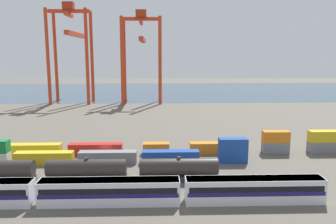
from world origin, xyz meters
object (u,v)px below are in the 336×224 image
(passenger_train, at_px, (110,191))
(shipping_container_2, at_px, (44,158))
(shipping_container_11, at_px, (156,148))
(shipping_container_13, at_px, (275,147))
(gantry_crane_central, at_px, (142,47))
(gantry_crane_west, at_px, (72,43))
(shipping_container_12, at_px, (216,148))
(freight_tank_row, at_px, (87,170))
(shipping_container_4, at_px, (171,157))
(shipping_container_15, at_px, (334,147))

(passenger_train, relative_size, shipping_container_2, 5.49)
(shipping_container_11, distance_m, shipping_container_13, 27.83)
(gantry_crane_central, bearing_deg, gantry_crane_west, 178.96)
(shipping_container_12, bearing_deg, passenger_train, -128.49)
(freight_tank_row, relative_size, gantry_crane_central, 1.11)
(shipping_container_4, height_order, shipping_container_12, same)
(shipping_container_11, xyz_separation_m, gantry_crane_west, (-39.63, 88.58, 26.70))
(shipping_container_4, bearing_deg, shipping_container_11, 115.45)
(freight_tank_row, bearing_deg, gantry_crane_central, 86.94)
(shipping_container_4, bearing_deg, passenger_train, -116.99)
(shipping_container_2, xyz_separation_m, gantry_crane_central, (16.68, 94.45, 24.65))
(freight_tank_row, relative_size, shipping_container_15, 3.92)
(passenger_train, bearing_deg, shipping_container_11, 74.99)
(shipping_container_2, xyz_separation_m, shipping_container_15, (65.26, 6.46, 0.00))
(shipping_container_2, bearing_deg, shipping_container_12, 9.80)
(shipping_container_13, xyz_separation_m, gantry_crane_central, (-34.67, 87.98, 24.65))
(shipping_container_11, distance_m, shipping_container_15, 41.74)
(passenger_train, xyz_separation_m, shipping_container_12, (21.00, 26.41, -0.84))
(shipping_container_2, bearing_deg, gantry_crane_central, 79.99)
(shipping_container_13, bearing_deg, shipping_container_2, -172.82)
(shipping_container_13, bearing_deg, shipping_container_4, -165.36)
(freight_tank_row, xyz_separation_m, shipping_container_13, (40.28, 16.95, -0.84))
(shipping_container_2, distance_m, shipping_container_15, 65.58)
(passenger_train, distance_m, shipping_container_4, 22.40)
(passenger_train, bearing_deg, freight_tank_row, 119.60)
(shipping_container_15, xyz_separation_m, gantry_crane_west, (-81.37, 88.58, 26.70))
(shipping_container_13, distance_m, gantry_crane_west, 114.50)
(shipping_container_15, distance_m, gantry_crane_central, 103.48)
(shipping_container_12, distance_m, shipping_container_13, 13.91)
(shipping_container_2, relative_size, shipping_container_4, 1.00)
(shipping_container_12, xyz_separation_m, shipping_container_13, (13.91, 0.00, 0.00))
(passenger_train, distance_m, gantry_crane_central, 116.84)
(gantry_crane_west, relative_size, gantry_crane_central, 1.08)
(shipping_container_15, bearing_deg, gantry_crane_central, 118.91)
(shipping_container_12, bearing_deg, shipping_container_13, 0.00)
(shipping_container_12, relative_size, gantry_crane_west, 0.26)
(passenger_train, distance_m, gantry_crane_west, 122.27)
(passenger_train, relative_size, freight_tank_row, 1.40)
(shipping_container_2, height_order, gantry_crane_central, gantry_crane_central)
(passenger_train, bearing_deg, shipping_container_12, 51.51)
(shipping_container_2, height_order, shipping_container_11, same)
(shipping_container_15, bearing_deg, gantry_crane_west, 132.57)
(shipping_container_11, bearing_deg, passenger_train, -105.01)
(shipping_container_4, bearing_deg, shipping_container_2, 180.00)
(shipping_container_11, bearing_deg, freight_tank_row, -126.31)
(passenger_train, xyz_separation_m, shipping_container_11, (7.08, 26.41, -0.84))
(shipping_container_4, distance_m, shipping_container_13, 25.58)
(shipping_container_12, distance_m, gantry_crane_west, 106.89)
(gantry_crane_west, bearing_deg, shipping_container_2, -80.38)
(gantry_crane_west, bearing_deg, passenger_train, -74.20)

